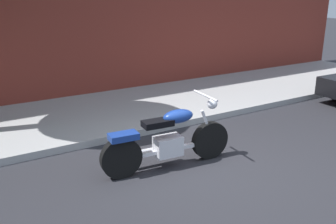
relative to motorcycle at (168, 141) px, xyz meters
name	(u,v)px	position (x,y,z in m)	size (l,w,h in m)	color
ground_plane	(207,167)	(0.56, -0.33, -0.47)	(60.00, 60.00, 0.00)	#28282D
sidewalk	(123,110)	(0.56, 2.97, -0.40)	(18.21, 3.11, 0.14)	#A2A2A2
motorcycle	(168,141)	(0.00, 0.00, 0.00)	(2.25, 0.70, 1.15)	black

